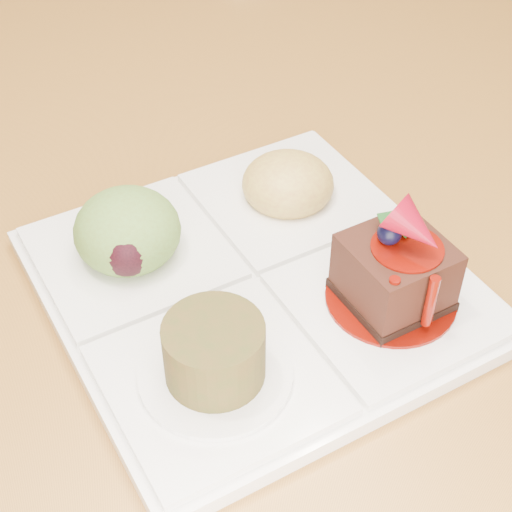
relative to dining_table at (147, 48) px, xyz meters
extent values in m
plane|color=brown|center=(0.00, 0.00, -0.68)|extent=(6.00, 6.00, 0.00)
cube|color=#A3702A|center=(0.00, 0.00, 0.05)|extent=(1.00, 1.80, 0.04)
cylinder|color=black|center=(0.61, 0.47, -0.48)|extent=(0.03, 0.03, 0.41)
cube|color=white|center=(0.08, -0.50, 0.07)|extent=(0.36, 0.36, 0.01)
cube|color=white|center=(0.17, -0.53, 0.08)|extent=(0.17, 0.17, 0.01)
cube|color=white|center=(0.05, -0.59, 0.08)|extent=(0.17, 0.17, 0.01)
cube|color=white|center=(-0.01, -0.46, 0.08)|extent=(0.17, 0.17, 0.01)
cube|color=white|center=(0.12, -0.41, 0.08)|extent=(0.17, 0.17, 0.01)
cylinder|color=#5C0903|center=(0.17, -0.53, 0.09)|extent=(0.09, 0.09, 0.00)
cube|color=black|center=(0.17, -0.53, 0.09)|extent=(0.08, 0.08, 0.01)
cube|color=black|center=(0.17, -0.53, 0.11)|extent=(0.08, 0.08, 0.04)
cylinder|color=#5C0903|center=(0.17, -0.53, 0.13)|extent=(0.05, 0.05, 0.00)
sphere|color=black|center=(0.16, -0.53, 0.14)|extent=(0.02, 0.02, 0.02)
cone|color=maroon|center=(0.18, -0.54, 0.15)|extent=(0.05, 0.05, 0.04)
cube|color=#114611|center=(0.17, -0.52, 0.14)|extent=(0.02, 0.02, 0.01)
cube|color=#114611|center=(0.16, -0.52, 0.14)|extent=(0.01, 0.02, 0.01)
cylinder|color=#5C0903|center=(0.16, -0.56, 0.11)|extent=(0.01, 0.01, 0.04)
cylinder|color=#5C0903|center=(0.18, -0.56, 0.11)|extent=(0.01, 0.01, 0.04)
cylinder|color=#5C0903|center=(0.14, -0.53, 0.11)|extent=(0.01, 0.01, 0.04)
cylinder|color=white|center=(0.05, -0.59, 0.09)|extent=(0.09, 0.09, 0.00)
cylinder|color=#503516|center=(0.05, -0.59, 0.11)|extent=(0.06, 0.06, 0.04)
cylinder|color=#421B0E|center=(0.05, -0.59, 0.12)|extent=(0.05, 0.05, 0.00)
ellipsoid|color=#5D933C|center=(-0.01, -0.46, 0.10)|extent=(0.08, 0.08, 0.06)
ellipsoid|color=black|center=(-0.01, -0.49, 0.10)|extent=(0.04, 0.03, 0.03)
ellipsoid|color=gold|center=(0.12, -0.41, 0.09)|extent=(0.07, 0.07, 0.04)
cube|color=#BE5D0D|center=(0.13, -0.41, 0.10)|extent=(0.02, 0.02, 0.01)
cube|color=#426D17|center=(0.12, -0.40, 0.10)|extent=(0.02, 0.02, 0.02)
cube|color=#BE5D0D|center=(0.10, -0.40, 0.10)|extent=(0.02, 0.02, 0.02)
cube|color=#426D17|center=(0.11, -0.42, 0.10)|extent=(0.02, 0.02, 0.02)
cube|color=#BE5D0D|center=(0.13, -0.42, 0.10)|extent=(0.02, 0.02, 0.02)
camera|label=1|loc=(0.04, -0.89, 0.46)|focal=55.00mm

